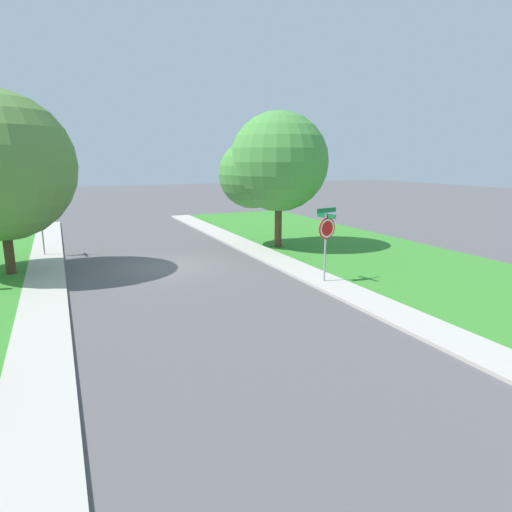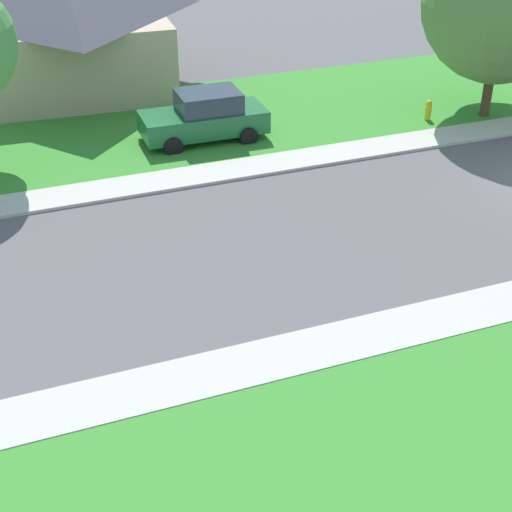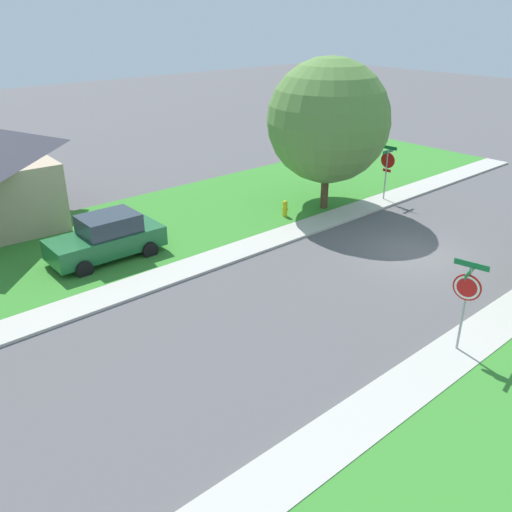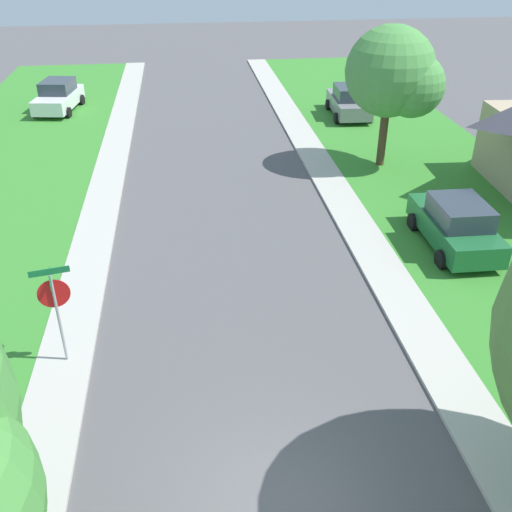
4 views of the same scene
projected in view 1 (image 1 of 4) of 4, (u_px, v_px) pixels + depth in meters
The scene contains 6 objects.
ground_plane at pixel (168, 267), 18.44m from camera, with size 120.00×120.00×0.00m, color #565456.
sidewalk_east at pixel (30, 496), 5.86m from camera, with size 1.40×56.00×0.10m, color #B7B2A8.
sidewalk_west at pixel (506, 364), 9.65m from camera, with size 1.40×56.00×0.10m, color #B7B2A8.
stop_sign_near_corner at pixel (41, 217), 20.04m from camera, with size 0.92×0.92×2.77m.
stop_sign_far_corner at pixel (326, 233), 15.59m from camera, with size 0.91×0.91×2.77m.
tree_sidewalk_mid at pixel (272, 165), 21.47m from camera, with size 5.21×4.84×6.74m.
Camera 1 is at (4.01, 17.83, 4.47)m, focal length 30.69 mm.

